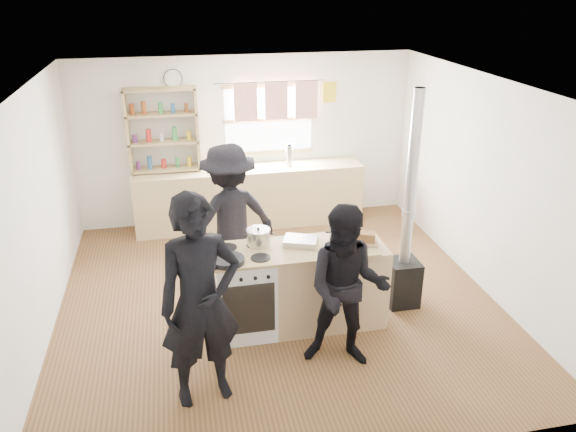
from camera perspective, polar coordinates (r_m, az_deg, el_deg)
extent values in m
cube|color=brown|center=(6.72, -1.06, -8.42)|extent=(5.00, 5.00, 0.01)
cube|color=#CEB47C|center=(8.49, -3.89, 1.98)|extent=(3.40, 0.55, 0.90)
cube|color=tan|center=(8.38, -12.27, 4.71)|extent=(1.00, 0.28, 0.03)
cube|color=tan|center=(8.26, -12.51, 7.34)|extent=(1.00, 0.28, 0.03)
cube|color=tan|center=(8.16, -12.75, 10.04)|extent=(1.00, 0.28, 0.03)
cube|color=tan|center=(8.10, -12.97, 12.45)|extent=(1.00, 0.28, 0.03)
cube|color=tan|center=(8.24, -15.97, 8.15)|extent=(0.04, 0.28, 1.20)
cube|color=tan|center=(8.22, -9.24, 8.71)|extent=(0.04, 0.28, 1.20)
cylinder|color=silver|center=(8.39, 0.13, 6.16)|extent=(0.10, 0.10, 0.32)
cube|color=white|center=(5.97, -4.39, -7.86)|extent=(0.60, 0.60, 0.90)
cube|color=tan|center=(6.12, 4.05, -6.98)|extent=(1.20, 0.60, 0.90)
cube|color=tan|center=(5.80, -0.11, -3.48)|extent=(1.84, 0.64, 0.03)
cylinder|color=black|center=(5.55, -6.15, -4.50)|extent=(0.47, 0.47, 0.05)
cylinder|color=#264F1B|center=(5.54, -6.15, -4.36)|extent=(0.30, 0.30, 0.02)
cube|color=silver|center=(5.88, 1.28, -2.59)|extent=(0.41, 0.35, 0.07)
cube|color=brown|center=(5.87, 1.28, -2.42)|extent=(0.35, 0.30, 0.02)
cylinder|color=#B8B8BA|center=(5.85, -3.01, -2.22)|extent=(0.24, 0.24, 0.17)
cylinder|color=#B8B8BA|center=(5.81, -3.03, -1.43)|extent=(0.25, 0.25, 0.01)
sphere|color=black|center=(5.80, -3.04, -1.30)|extent=(0.03, 0.03, 0.03)
cylinder|color=silver|center=(5.90, 5.67, -1.87)|extent=(0.31, 0.31, 0.20)
cylinder|color=silver|center=(5.86, 5.71, -0.92)|extent=(0.32, 0.32, 0.01)
sphere|color=black|center=(5.85, 5.72, -0.80)|extent=(0.03, 0.03, 0.03)
cube|color=tan|center=(5.97, 7.77, -2.66)|extent=(0.33, 0.29, 0.02)
cube|color=olive|center=(5.94, 7.81, -2.14)|extent=(0.24, 0.18, 0.10)
cube|color=black|center=(6.64, 11.52, -6.62)|extent=(0.35, 0.35, 0.55)
cylinder|color=#ADADB2|center=(6.12, 12.44, 3.59)|extent=(0.12, 0.12, 1.95)
imported|color=black|center=(4.86, -8.91, -8.66)|extent=(0.79, 0.60, 1.96)
imported|color=black|center=(5.33, 6.03, -7.32)|extent=(0.96, 0.85, 1.65)
imported|color=black|center=(6.63, -5.96, -0.22)|extent=(1.30, 0.98, 1.79)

